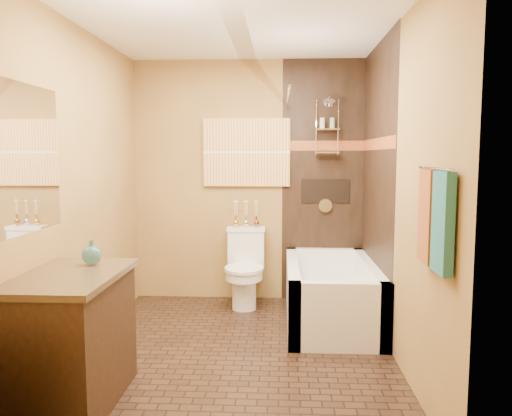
# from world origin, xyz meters

# --- Properties ---
(floor) EXTENTS (3.00, 3.00, 0.00)m
(floor) POSITION_xyz_m (0.00, 0.00, 0.00)
(floor) COLOR black
(floor) RESTS_ON ground
(wall_left) EXTENTS (0.02, 3.00, 2.50)m
(wall_left) POSITION_xyz_m (-1.20, 0.00, 1.25)
(wall_left) COLOR #A88341
(wall_left) RESTS_ON floor
(wall_right) EXTENTS (0.02, 3.00, 2.50)m
(wall_right) POSITION_xyz_m (1.20, 0.00, 1.25)
(wall_right) COLOR #A88341
(wall_right) RESTS_ON floor
(wall_back) EXTENTS (2.40, 0.02, 2.50)m
(wall_back) POSITION_xyz_m (0.00, 1.50, 1.25)
(wall_back) COLOR #A88341
(wall_back) RESTS_ON floor
(wall_front) EXTENTS (2.40, 0.02, 2.50)m
(wall_front) POSITION_xyz_m (0.00, -1.50, 1.25)
(wall_front) COLOR #A88341
(wall_front) RESTS_ON floor
(ceiling) EXTENTS (3.00, 3.00, 0.00)m
(ceiling) POSITION_xyz_m (0.00, 0.00, 2.50)
(ceiling) COLOR silver
(ceiling) RESTS_ON wall_back
(alcove_tile_back) EXTENTS (0.85, 0.01, 2.50)m
(alcove_tile_back) POSITION_xyz_m (0.78, 1.49, 1.25)
(alcove_tile_back) COLOR black
(alcove_tile_back) RESTS_ON wall_back
(alcove_tile_right) EXTENTS (0.01, 1.50, 2.50)m
(alcove_tile_right) POSITION_xyz_m (1.19, 0.75, 1.25)
(alcove_tile_right) COLOR black
(alcove_tile_right) RESTS_ON wall_right
(mosaic_band_back) EXTENTS (0.85, 0.01, 0.10)m
(mosaic_band_back) POSITION_xyz_m (0.78, 1.48, 1.62)
(mosaic_band_back) COLOR maroon
(mosaic_band_back) RESTS_ON alcove_tile_back
(mosaic_band_right) EXTENTS (0.01, 1.50, 0.10)m
(mosaic_band_right) POSITION_xyz_m (1.18, 0.75, 1.62)
(mosaic_band_right) COLOR maroon
(mosaic_band_right) RESTS_ON alcove_tile_right
(alcove_niche) EXTENTS (0.50, 0.01, 0.25)m
(alcove_niche) POSITION_xyz_m (0.80, 1.48, 1.15)
(alcove_niche) COLOR black
(alcove_niche) RESTS_ON alcove_tile_back
(shower_fixtures) EXTENTS (0.24, 0.33, 1.16)m
(shower_fixtures) POSITION_xyz_m (0.80, 1.38, 1.67)
(shower_fixtures) COLOR silver
(shower_fixtures) RESTS_ON floor
(curtain_rod) EXTENTS (0.03, 1.55, 0.03)m
(curtain_rod) POSITION_xyz_m (0.40, 0.75, 2.02)
(curtain_rod) COLOR silver
(curtain_rod) RESTS_ON wall_back
(towel_bar) EXTENTS (0.02, 0.55, 0.02)m
(towel_bar) POSITION_xyz_m (1.15, -1.05, 1.45)
(towel_bar) COLOR silver
(towel_bar) RESTS_ON wall_right
(towel_teal) EXTENTS (0.05, 0.22, 0.52)m
(towel_teal) POSITION_xyz_m (1.16, -1.18, 1.18)
(towel_teal) COLOR #20646C
(towel_teal) RESTS_ON towel_bar
(towel_rust) EXTENTS (0.05, 0.22, 0.52)m
(towel_rust) POSITION_xyz_m (1.16, -0.92, 1.18)
(towel_rust) COLOR brown
(towel_rust) RESTS_ON towel_bar
(sunset_painting) EXTENTS (0.90, 0.04, 0.70)m
(sunset_painting) POSITION_xyz_m (-0.02, 1.48, 1.55)
(sunset_painting) COLOR #C47C2E
(sunset_painting) RESTS_ON wall_back
(vanity_mirror) EXTENTS (0.01, 1.00, 0.90)m
(vanity_mirror) POSITION_xyz_m (-1.19, -0.86, 1.50)
(vanity_mirror) COLOR white
(vanity_mirror) RESTS_ON wall_left
(bathtub) EXTENTS (0.80, 1.50, 0.55)m
(bathtub) POSITION_xyz_m (0.80, 0.75, 0.22)
(bathtub) COLOR white
(bathtub) RESTS_ON floor
(toilet) EXTENTS (0.40, 0.58, 0.78)m
(toilet) POSITION_xyz_m (-0.02, 1.22, 0.39)
(toilet) COLOR white
(toilet) RESTS_ON floor
(vanity) EXTENTS (0.57, 0.92, 0.82)m
(vanity) POSITION_xyz_m (-0.92, -0.86, 0.41)
(vanity) COLOR black
(vanity) RESTS_ON floor
(teal_bottle) EXTENTS (0.16, 0.16, 0.20)m
(teal_bottle) POSITION_xyz_m (-0.87, -0.62, 0.90)
(teal_bottle) COLOR #256C6F
(teal_bottle) RESTS_ON vanity
(bud_vases) EXTENTS (0.27, 0.06, 0.27)m
(bud_vases) POSITION_xyz_m (-0.02, 1.39, 0.92)
(bud_vases) COLOR gold
(bud_vases) RESTS_ON toilet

